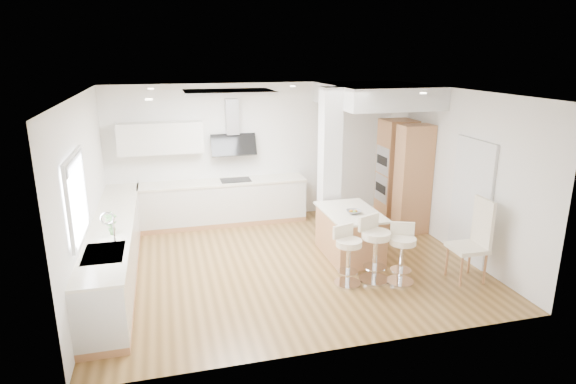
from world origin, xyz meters
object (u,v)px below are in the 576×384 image
object	(u,v)px
bar_stool_c	(402,250)
peninsula	(350,233)
bar_stool_b	(375,245)
dining_chair	(475,237)
bar_stool_a	(348,252)

from	to	relation	value
bar_stool_c	peninsula	bearing A→B (deg)	131.14
bar_stool_b	dining_chair	size ratio (longest dim) A/B	0.79
bar_stool_c	bar_stool_b	bearing A→B (deg)	179.03
bar_stool_b	dining_chair	world-z (taller)	dining_chair
bar_stool_a	bar_stool_b	bearing A→B (deg)	-15.90
peninsula	bar_stool_c	distance (m)	1.19
peninsula	bar_stool_a	world-z (taller)	bar_stool_a
bar_stool_a	dining_chair	size ratio (longest dim) A/B	0.71
dining_chair	peninsula	bearing A→B (deg)	140.52
bar_stool_a	peninsula	bearing A→B (deg)	49.86
peninsula	bar_stool_c	bearing A→B (deg)	-70.92
bar_stool_b	peninsula	bearing A→B (deg)	68.09
peninsula	dining_chair	size ratio (longest dim) A/B	1.04
peninsula	bar_stool_b	size ratio (longest dim) A/B	1.31
bar_stool_b	dining_chair	bearing A→B (deg)	-35.41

